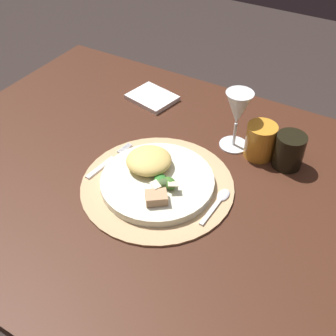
% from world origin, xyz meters
% --- Properties ---
extents(ground_plane, '(6.00, 6.00, 0.00)m').
position_xyz_m(ground_plane, '(0.00, 0.00, 0.00)').
color(ground_plane, '#302623').
extents(dining_table, '(1.27, 0.94, 0.71)m').
position_xyz_m(dining_table, '(0.00, 0.00, 0.58)').
color(dining_table, '#402014').
rests_on(dining_table, ground).
extents(placemat, '(0.37, 0.37, 0.01)m').
position_xyz_m(placemat, '(0.02, -0.03, 0.71)').
color(placemat, tan).
rests_on(placemat, dining_table).
extents(dinner_plate, '(0.27, 0.27, 0.02)m').
position_xyz_m(dinner_plate, '(0.02, -0.03, 0.72)').
color(dinner_plate, silver).
rests_on(dinner_plate, placemat).
extents(pasta_serving, '(0.15, 0.15, 0.04)m').
position_xyz_m(pasta_serving, '(-0.02, -0.00, 0.75)').
color(pasta_serving, '#E8C266').
rests_on(pasta_serving, dinner_plate).
extents(salad_greens, '(0.08, 0.08, 0.03)m').
position_xyz_m(salad_greens, '(0.04, -0.04, 0.74)').
color(salad_greens, '#2D732A').
rests_on(salad_greens, dinner_plate).
extents(bread_piece, '(0.06, 0.06, 0.02)m').
position_xyz_m(bread_piece, '(0.05, -0.09, 0.74)').
color(bread_piece, tan).
rests_on(bread_piece, dinner_plate).
extents(fork, '(0.03, 0.16, 0.00)m').
position_xyz_m(fork, '(-0.13, -0.02, 0.72)').
color(fork, silver).
rests_on(fork, placemat).
extents(spoon, '(0.03, 0.13, 0.01)m').
position_xyz_m(spoon, '(0.17, -0.00, 0.72)').
color(spoon, silver).
rests_on(spoon, placemat).
extents(napkin, '(0.15, 0.13, 0.01)m').
position_xyz_m(napkin, '(-0.20, 0.29, 0.71)').
color(napkin, white).
rests_on(napkin, dining_table).
extents(wine_glass, '(0.08, 0.08, 0.16)m').
position_xyz_m(wine_glass, '(0.11, 0.21, 0.82)').
color(wine_glass, silver).
rests_on(wine_glass, dining_table).
extents(amber_tumbler, '(0.08, 0.08, 0.09)m').
position_xyz_m(amber_tumbler, '(0.18, 0.21, 0.75)').
color(amber_tumbler, orange).
rests_on(amber_tumbler, dining_table).
extents(dark_tumbler, '(0.07, 0.07, 0.09)m').
position_xyz_m(dark_tumbler, '(0.26, 0.21, 0.75)').
color(dark_tumbler, black).
rests_on(dark_tumbler, dining_table).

